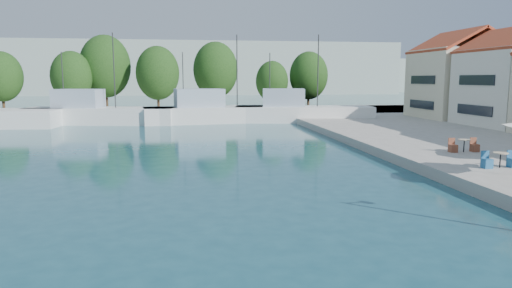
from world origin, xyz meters
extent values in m
cube|color=gray|center=(-8.00, 67.00, 0.30)|extent=(90.00, 16.00, 0.60)
cube|color=#9BA99E|center=(-30.00, 160.00, 8.00)|extent=(180.00, 40.00, 16.00)
cube|color=#9BA99E|center=(40.00, 180.00, 6.00)|extent=(140.00, 40.00, 12.00)
cube|color=beige|center=(24.00, 51.00, 4.35)|extent=(8.60, 8.50, 7.50)
pyramid|color=#A14723|center=(24.00, 51.00, 9.90)|extent=(9.00, 8.80, 1.80)
cube|color=silver|center=(-15.24, 55.56, 0.70)|extent=(16.61, 6.88, 2.20)
cube|color=#91A2B4|center=(-17.62, 55.97, 2.80)|extent=(5.32, 4.00, 2.00)
cylinder|color=#2D2D2D|center=(-13.65, 55.29, 5.80)|extent=(0.12, 0.12, 8.00)
cylinder|color=#2D2D2D|center=(-19.21, 56.25, 4.80)|extent=(0.10, 0.10, 6.00)
cube|color=silver|center=(-1.99, 55.54, 0.70)|extent=(17.90, 6.84, 2.20)
cube|color=#91A2B4|center=(-4.59, 55.19, 2.80)|extent=(5.66, 4.16, 2.00)
cylinder|color=#2D2D2D|center=(-0.26, 55.78, 5.80)|extent=(0.12, 0.12, 8.00)
cylinder|color=#2D2D2D|center=(-6.32, 54.95, 4.80)|extent=(0.10, 0.10, 6.00)
cube|color=silver|center=(7.21, 54.49, 0.70)|extent=(15.98, 6.54, 2.20)
cube|color=#91A2B4|center=(4.91, 54.87, 2.80)|extent=(5.10, 3.83, 2.00)
cylinder|color=#2D2D2D|center=(8.74, 54.24, 5.80)|extent=(0.12, 0.12, 8.00)
cylinder|color=#2D2D2D|center=(3.38, 55.13, 4.80)|extent=(0.10, 0.10, 6.00)
cylinder|color=#3F2B19|center=(-30.44, 69.77, 2.37)|extent=(0.36, 0.36, 3.54)
ellipsoid|color=#153511|center=(-30.44, 69.77, 5.20)|extent=(5.38, 5.38, 6.72)
cylinder|color=#3F2B19|center=(-21.23, 68.66, 2.38)|extent=(0.36, 0.36, 3.56)
ellipsoid|color=#153511|center=(-21.23, 68.66, 5.23)|extent=(5.41, 5.41, 6.77)
cylinder|color=#3F2B19|center=(-17.30, 71.60, 2.92)|extent=(0.36, 0.36, 4.64)
ellipsoid|color=#153511|center=(-17.30, 71.60, 6.63)|extent=(7.06, 7.06, 8.82)
cylinder|color=#3F2B19|center=(-9.90, 68.85, 2.55)|extent=(0.36, 0.36, 3.91)
ellipsoid|color=#153511|center=(-9.90, 68.85, 5.68)|extent=(5.94, 5.94, 7.43)
cylinder|color=#3F2B19|center=(-1.72, 71.60, 2.75)|extent=(0.36, 0.36, 4.30)
ellipsoid|color=#153511|center=(-1.72, 71.60, 6.19)|extent=(6.53, 6.53, 8.17)
cylinder|color=#3F2B19|center=(6.01, 68.01, 2.12)|extent=(0.36, 0.36, 3.03)
ellipsoid|color=#153511|center=(6.01, 68.01, 4.55)|extent=(4.61, 4.61, 5.77)
cylinder|color=#3F2B19|center=(11.63, 69.03, 2.43)|extent=(0.36, 0.36, 3.66)
ellipsoid|color=#153511|center=(11.63, 69.03, 5.36)|extent=(5.56, 5.56, 6.95)
cylinder|color=black|center=(9.26, 23.84, 0.97)|extent=(0.06, 0.06, 0.74)
cylinder|color=tan|center=(9.26, 23.84, 1.34)|extent=(0.70, 0.70, 0.04)
cube|color=#245F91|center=(8.56, 23.84, 0.83)|extent=(0.42, 0.42, 0.46)
cylinder|color=black|center=(10.39, 28.59, 0.97)|extent=(0.06, 0.06, 0.74)
cylinder|color=tan|center=(10.39, 28.59, 1.34)|extent=(0.70, 0.70, 0.04)
cube|color=brown|center=(11.09, 28.59, 0.83)|extent=(0.42, 0.42, 0.46)
cube|color=brown|center=(9.69, 28.59, 0.83)|extent=(0.42, 0.42, 0.46)
camera|label=1|loc=(-5.83, 3.86, 4.95)|focal=32.00mm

